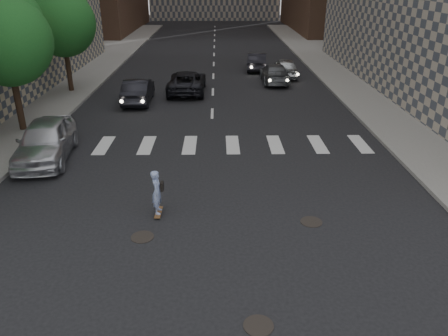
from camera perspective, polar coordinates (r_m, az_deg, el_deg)
The scene contains 15 objects.
ground at distance 12.43m, azimuth -2.16°, elevation -11.96°, with size 160.00×160.00×0.00m, color black.
sidewalk_left at distance 34.27m, azimuth -26.84°, elevation 9.30°, with size 13.00×80.00×0.15m, color gray.
sidewalk_right at distance 34.02m, azimuth 24.16°, elevation 9.69°, with size 13.00×80.00×0.15m, color gray.
tree_b at distance 23.48m, azimuth -26.42°, elevation 15.16°, with size 4.20×4.20×6.60m.
tree_c at distance 30.89m, azimuth -20.30°, elevation 17.70°, with size 4.20×4.20×6.60m.
manhole_a at distance 10.54m, azimuth 4.52°, elevation -19.84°, with size 0.70×0.70×0.02m, color black.
manhole_b at distance 13.61m, azimuth -10.61°, elevation -8.84°, with size 0.70×0.70×0.02m, color black.
manhole_c at distance 14.40m, azimuth 11.34°, elevation -6.90°, with size 0.70×0.70×0.02m, color black.
skateboarder at distance 14.33m, azimuth -8.71°, elevation -3.11°, with size 0.39×0.80×1.58m.
silver_sedan at distance 20.02m, azimuth -22.27°, elevation 3.37°, with size 2.00×4.96×1.69m, color silver.
traffic_car_a at distance 27.78m, azimuth -11.14°, elevation 9.90°, with size 1.55×4.44×1.46m, color black.
traffic_car_b at distance 32.72m, azimuth 6.63°, elevation 12.18°, with size 1.89×4.65×1.35m, color #55585C.
traffic_car_c at distance 29.78m, azimuth -4.86°, elevation 11.16°, with size 2.37×5.14×1.43m, color black.
traffic_car_d at distance 34.77m, azimuth 8.00°, elevation 12.87°, with size 1.68×4.17×1.42m, color silver.
traffic_car_e at distance 37.18m, azimuth 4.30°, elevation 13.73°, with size 1.48×4.25×1.40m, color black.
Camera 1 is at (0.30, -10.06, 7.30)m, focal length 35.00 mm.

